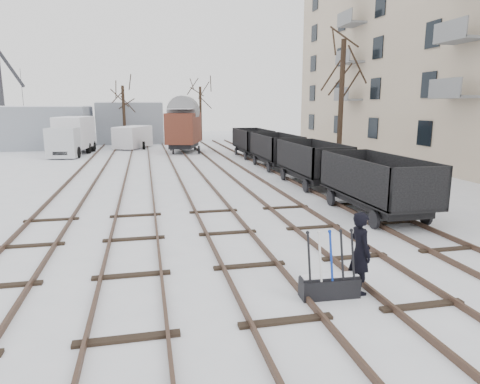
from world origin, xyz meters
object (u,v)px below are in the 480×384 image
at_px(box_van_wagon, 184,127).
at_px(freight_wagon_a, 375,193).
at_px(lorry, 72,136).
at_px(panel_van, 133,137).
at_px(crane, 4,121).
at_px(ground_frame, 329,285).
at_px(worker, 360,253).

bearing_deg(box_van_wagon, freight_wagon_a, -62.39).
distance_m(box_van_wagon, lorry, 9.45).
distance_m(lorry, panel_van, 6.89).
bearing_deg(panel_van, box_van_wagon, -21.81).
bearing_deg(lorry, crane, 142.75).
distance_m(ground_frame, panel_van, 35.51).
relative_size(box_van_wagon, crane, 0.55).
height_order(ground_frame, worker, worker).
bearing_deg(crane, worker, -53.58).
relative_size(ground_frame, box_van_wagon, 0.27).
xyz_separation_m(box_van_wagon, crane, (-16.57, 6.78, 0.40)).
bearing_deg(box_van_wagon, lorry, -162.39).
relative_size(worker, crane, 0.19).
height_order(ground_frame, panel_van, panel_van).
height_order(box_van_wagon, panel_van, box_van_wagon).
xyz_separation_m(worker, panel_van, (-5.69, 35.05, 0.18)).
bearing_deg(ground_frame, worker, 9.96).
height_order(box_van_wagon, crane, crane).
bearing_deg(box_van_wagon, ground_frame, -73.54).
xyz_separation_m(ground_frame, box_van_wagon, (-0.36, 30.59, 1.97)).
height_order(worker, box_van_wagon, box_van_wagon).
xyz_separation_m(worker, freight_wagon_a, (3.96, 6.28, -0.08)).
height_order(worker, crane, crane).
height_order(lorry, panel_van, lorry).
bearing_deg(lorry, freight_wagon_a, -51.22).
bearing_deg(ground_frame, box_van_wagon, 93.05).
distance_m(ground_frame, lorry, 31.86).
height_order(ground_frame, box_van_wagon, box_van_wagon).
bearing_deg(panel_van, lorry, -111.82).
bearing_deg(lorry, worker, -63.21).
bearing_deg(freight_wagon_a, box_van_wagon, 101.83).
bearing_deg(worker, lorry, 17.34).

